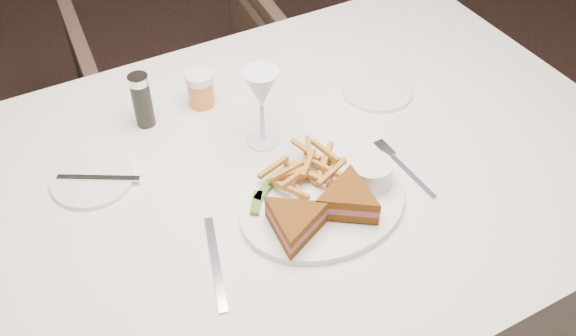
% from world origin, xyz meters
% --- Properties ---
extents(ground, '(5.00, 5.00, 0.00)m').
position_xyz_m(ground, '(0.00, 0.00, 0.00)').
color(ground, black).
rests_on(ground, ground).
extents(table, '(1.57, 1.15, 0.75)m').
position_xyz_m(table, '(-0.20, -0.34, 0.38)').
color(table, silver).
rests_on(table, ground).
extents(chair_far, '(0.67, 0.63, 0.66)m').
position_xyz_m(chair_far, '(-0.20, 0.57, 0.33)').
color(chair_far, '#47352B').
rests_on(chair_far, ground).
extents(table_setting, '(0.80, 0.57, 0.18)m').
position_xyz_m(table_setting, '(-0.19, -0.38, 0.79)').
color(table_setting, white).
rests_on(table_setting, table).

